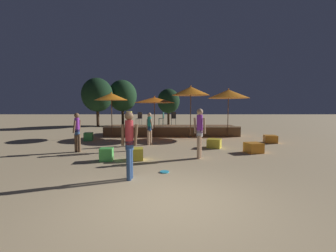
{
  "coord_description": "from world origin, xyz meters",
  "views": [
    {
      "loc": [
        0.0,
        -4.45,
        1.92
      ],
      "look_at": [
        0.0,
        6.92,
        0.99
      ],
      "focal_mm": 24.0,
      "sensor_mm": 36.0,
      "label": 1
    }
  ],
  "objects_px": {
    "cube_seat_3": "(89,137)",
    "patio_umbrella_3": "(228,94)",
    "background_tree_1": "(97,95)",
    "person_3": "(129,128)",
    "person_0": "(200,131)",
    "patio_umbrella_1": "(154,100)",
    "background_tree_2": "(122,96)",
    "bistro_chair_0": "(174,117)",
    "bistro_chair_2": "(140,117)",
    "cube_seat_5": "(214,143)",
    "cube_seat_1": "(270,139)",
    "cube_seat_0": "(136,154)",
    "bistro_chair_1": "(162,117)",
    "patio_umbrella_0": "(191,91)",
    "cube_seat_4": "(106,154)",
    "frisbee_disc": "(164,172)",
    "background_tree_0": "(169,101)",
    "cube_seat_2": "(254,148)",
    "person_1": "(129,142)",
    "patio_umbrella_2": "(111,97)",
    "person_4": "(77,131)",
    "person_2": "(149,128)"
  },
  "relations": [
    {
      "from": "person_2",
      "to": "bistro_chair_1",
      "type": "bearing_deg",
      "value": 37.04
    },
    {
      "from": "cube_seat_2",
      "to": "background_tree_2",
      "type": "height_order",
      "value": "background_tree_2"
    },
    {
      "from": "cube_seat_0",
      "to": "background_tree_1",
      "type": "distance_m",
      "value": 15.77
    },
    {
      "from": "person_2",
      "to": "cube_seat_0",
      "type": "bearing_deg",
      "value": -140.16
    },
    {
      "from": "background_tree_1",
      "to": "cube_seat_0",
      "type": "bearing_deg",
      "value": -67.79
    },
    {
      "from": "cube_seat_3",
      "to": "bistro_chair_2",
      "type": "relative_size",
      "value": 0.59
    },
    {
      "from": "bistro_chair_0",
      "to": "bistro_chair_2",
      "type": "distance_m",
      "value": 2.45
    },
    {
      "from": "cube_seat_5",
      "to": "person_0",
      "type": "height_order",
      "value": "person_0"
    },
    {
      "from": "cube_seat_2",
      "to": "patio_umbrella_3",
      "type": "bearing_deg",
      "value": 87.34
    },
    {
      "from": "cube_seat_1",
      "to": "bistro_chair_0",
      "type": "bearing_deg",
      "value": 142.15
    },
    {
      "from": "bistro_chair_1",
      "to": "frisbee_disc",
      "type": "height_order",
      "value": "bistro_chair_1"
    },
    {
      "from": "patio_umbrella_3",
      "to": "person_3",
      "type": "bearing_deg",
      "value": -139.98
    },
    {
      "from": "bistro_chair_0",
      "to": "bistro_chair_1",
      "type": "bearing_deg",
      "value": -170.8
    },
    {
      "from": "person_3",
      "to": "cube_seat_1",
      "type": "bearing_deg",
      "value": 166.55
    },
    {
      "from": "cube_seat_4",
      "to": "cube_seat_5",
      "type": "relative_size",
      "value": 0.61
    },
    {
      "from": "patio_umbrella_0",
      "to": "patio_umbrella_1",
      "type": "relative_size",
      "value": 1.24
    },
    {
      "from": "cube_seat_0",
      "to": "patio_umbrella_2",
      "type": "bearing_deg",
      "value": 111.16
    },
    {
      "from": "bistro_chair_1",
      "to": "cube_seat_5",
      "type": "bearing_deg",
      "value": 38.42
    },
    {
      "from": "patio_umbrella_1",
      "to": "cube_seat_3",
      "type": "height_order",
      "value": "patio_umbrella_1"
    },
    {
      "from": "cube_seat_3",
      "to": "patio_umbrella_3",
      "type": "bearing_deg",
      "value": 10.43
    },
    {
      "from": "patio_umbrella_0",
      "to": "background_tree_2",
      "type": "distance_m",
      "value": 12.19
    },
    {
      "from": "cube_seat_3",
      "to": "bistro_chair_1",
      "type": "distance_m",
      "value": 5.37
    },
    {
      "from": "cube_seat_3",
      "to": "person_0",
      "type": "distance_m",
      "value": 7.47
    },
    {
      "from": "patio_umbrella_0",
      "to": "patio_umbrella_1",
      "type": "bearing_deg",
      "value": 172.29
    },
    {
      "from": "patio_umbrella_2",
      "to": "bistro_chair_0",
      "type": "xyz_separation_m",
      "value": [
        4.03,
        1.81,
        -1.38
      ]
    },
    {
      "from": "bistro_chair_1",
      "to": "bistro_chair_2",
      "type": "relative_size",
      "value": 1.0
    },
    {
      "from": "cube_seat_2",
      "to": "bistro_chair_2",
      "type": "relative_size",
      "value": 0.84
    },
    {
      "from": "patio_umbrella_0",
      "to": "person_0",
      "type": "distance_m",
      "value": 6.17
    },
    {
      "from": "patio_umbrella_0",
      "to": "cube_seat_3",
      "type": "height_order",
      "value": "patio_umbrella_0"
    },
    {
      "from": "cube_seat_0",
      "to": "person_3",
      "type": "bearing_deg",
      "value": 106.73
    },
    {
      "from": "cube_seat_4",
      "to": "cube_seat_5",
      "type": "bearing_deg",
      "value": 30.71
    },
    {
      "from": "patio_umbrella_1",
      "to": "background_tree_2",
      "type": "bearing_deg",
      "value": 112.15
    },
    {
      "from": "cube_seat_0",
      "to": "background_tree_2",
      "type": "height_order",
      "value": "background_tree_2"
    },
    {
      "from": "background_tree_1",
      "to": "person_3",
      "type": "bearing_deg",
      "value": -67.07
    },
    {
      "from": "bistro_chair_0",
      "to": "background_tree_0",
      "type": "bearing_deg",
      "value": 93.39
    },
    {
      "from": "cube_seat_4",
      "to": "person_0",
      "type": "xyz_separation_m",
      "value": [
        3.42,
        0.38,
        0.83
      ]
    },
    {
      "from": "patio_umbrella_0",
      "to": "person_4",
      "type": "distance_m",
      "value": 7.38
    },
    {
      "from": "cube_seat_3",
      "to": "bistro_chair_0",
      "type": "relative_size",
      "value": 0.59
    },
    {
      "from": "patio_umbrella_1",
      "to": "frisbee_disc",
      "type": "xyz_separation_m",
      "value": [
        0.78,
        -8.04,
        -2.39
      ]
    },
    {
      "from": "bistro_chair_2",
      "to": "background_tree_1",
      "type": "relative_size",
      "value": 0.18
    },
    {
      "from": "patio_umbrella_1",
      "to": "bistro_chair_2",
      "type": "distance_m",
      "value": 2.12
    },
    {
      "from": "patio_umbrella_3",
      "to": "background_tree_1",
      "type": "xyz_separation_m",
      "value": [
        -10.94,
        7.92,
        0.38
      ]
    },
    {
      "from": "person_3",
      "to": "background_tree_2",
      "type": "bearing_deg",
      "value": -108.7
    },
    {
      "from": "patio_umbrella_2",
      "to": "cube_seat_0",
      "type": "height_order",
      "value": "patio_umbrella_2"
    },
    {
      "from": "patio_umbrella_3",
      "to": "person_3",
      "type": "distance_m",
      "value": 7.53
    },
    {
      "from": "bistro_chair_0",
      "to": "frisbee_disc",
      "type": "distance_m",
      "value": 9.8
    },
    {
      "from": "person_1",
      "to": "cube_seat_5",
      "type": "bearing_deg",
      "value": 151.17
    },
    {
      "from": "cube_seat_1",
      "to": "cube_seat_3",
      "type": "relative_size",
      "value": 1.4
    },
    {
      "from": "patio_umbrella_1",
      "to": "person_0",
      "type": "relative_size",
      "value": 1.42
    },
    {
      "from": "cube_seat_0",
      "to": "background_tree_0",
      "type": "height_order",
      "value": "background_tree_0"
    }
  ]
}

